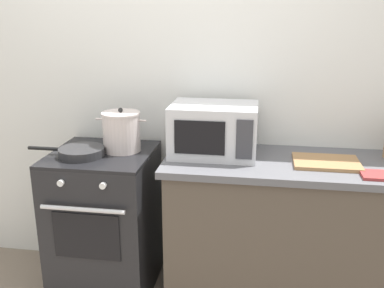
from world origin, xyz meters
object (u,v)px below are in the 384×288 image
Objects in this scene: cutting_board at (326,162)px; oven_mitt at (379,175)px; stove at (105,222)px; frying_pan at (81,152)px; stock_pot at (122,132)px; microwave at (214,130)px.

cutting_board is 0.29m from oven_mitt.
stove is 0.50m from frying_pan.
cutting_board is at bearing 0.05° from stove.
stock_pot reaches higher than cutting_board.
microwave reaches higher than stock_pot.
frying_pan is at bearing -176.67° from cutting_board.
stock_pot reaches higher than oven_mitt.
oven_mitt is (0.24, -0.16, -0.00)m from cutting_board.
stock_pot is (0.12, 0.06, 0.58)m from stove.
stove is at bearing -173.28° from microwave.
stove is at bearing -179.95° from cutting_board.
stove is 1.84× the size of microwave.
frying_pan is 1.30× the size of cutting_board.
stock_pot reaches higher than frying_pan.
stove is 5.11× the size of oven_mitt.
cutting_board is at bearing 3.33° from frying_pan.
stove is 1.97× the size of frying_pan.
microwave is 0.66m from cutting_board.
frying_pan is 1.41m from cutting_board.
microwave is at bearing 2.11° from stock_pot.
cutting_board is at bearing 146.58° from oven_mitt.
stove is 1.63m from oven_mitt.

